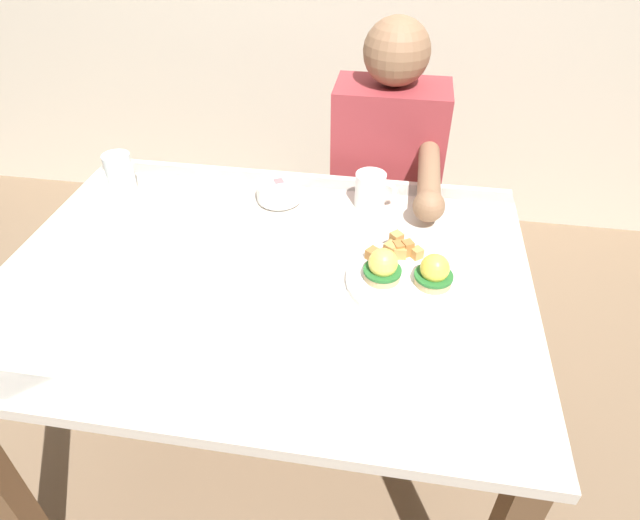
# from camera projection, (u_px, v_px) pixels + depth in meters

# --- Properties ---
(ground_plane) EXTENTS (6.00, 6.00, 0.00)m
(ground_plane) POSITION_uv_depth(u_px,v_px,m) (279.00, 450.00, 1.69)
(ground_plane) COLOR #7F664C
(dining_table) EXTENTS (1.20, 0.90, 0.74)m
(dining_table) POSITION_uv_depth(u_px,v_px,m) (267.00, 302.00, 1.29)
(dining_table) COLOR silver
(dining_table) RESTS_ON ground_plane
(eggs_benedict_plate) EXTENTS (0.27, 0.27, 0.09)m
(eggs_benedict_plate) POSITION_uv_depth(u_px,v_px,m) (406.00, 273.00, 1.18)
(eggs_benedict_plate) COLOR white
(eggs_benedict_plate) RESTS_ON dining_table
(fruit_bowl) EXTENTS (0.12, 0.12, 0.06)m
(fruit_bowl) POSITION_uv_depth(u_px,v_px,m) (279.00, 192.00, 1.43)
(fruit_bowl) COLOR white
(fruit_bowl) RESTS_ON dining_table
(coffee_mug) EXTENTS (0.11, 0.08, 0.09)m
(coffee_mug) POSITION_uv_depth(u_px,v_px,m) (371.00, 189.00, 1.40)
(coffee_mug) COLOR white
(coffee_mug) RESTS_ON dining_table
(fork) EXTENTS (0.08, 0.15, 0.00)m
(fork) POSITION_uv_depth(u_px,v_px,m) (164.00, 349.00, 1.03)
(fork) COLOR silver
(fork) RESTS_ON dining_table
(water_glass_near) EXTENTS (0.07, 0.07, 0.11)m
(water_glass_near) POSITION_uv_depth(u_px,v_px,m) (121.00, 176.00, 1.46)
(water_glass_near) COLOR silver
(water_glass_near) RESTS_ON dining_table
(diner_person) EXTENTS (0.34, 0.54, 1.14)m
(diner_person) POSITION_uv_depth(u_px,v_px,m) (387.00, 181.00, 1.72)
(diner_person) COLOR #33333D
(diner_person) RESTS_ON ground_plane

